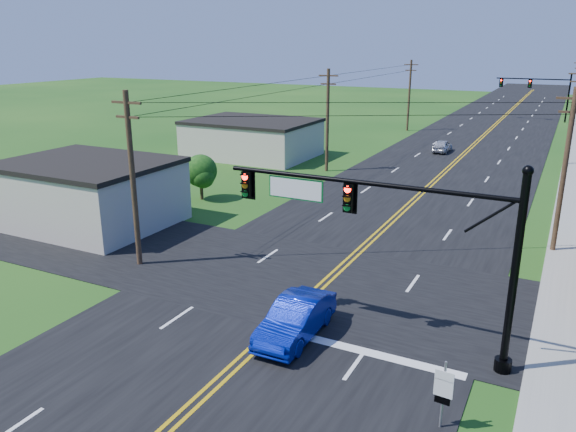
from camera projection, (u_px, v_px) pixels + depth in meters
The scene contains 17 objects.
ground at pixel (161, 430), 16.92m from camera, with size 260.00×260.00×0.00m, color #154213.
road_main at pixel (464, 152), 59.50m from camera, with size 16.00×220.00×0.04m, color black.
road_cross at pixel (320, 283), 27.14m from camera, with size 70.00×10.00×0.04m, color black.
sidewalk at pixel (572, 183), 46.45m from camera, with size 2.00×160.00×0.08m, color gray.
signal_mast_main at pixel (388, 227), 20.45m from camera, with size 11.30×0.60×7.48m.
signal_mast_far at pixel (536, 89), 81.79m from camera, with size 10.98×0.60×7.48m.
cream_bldg_near at pixel (88, 193), 35.57m from camera, with size 10.20×8.20×4.10m.
cream_bldg_far at pixel (252, 138), 56.93m from camera, with size 12.20×9.20×3.70m.
utility_pole_left_a at pixel (133, 177), 28.13m from camera, with size 1.80×0.28×9.00m.
utility_pole_left_b at pixel (328, 119), 49.42m from camera, with size 1.80×0.28×9.00m.
utility_pole_left_c at pixel (409, 94), 72.42m from camera, with size 1.80×0.28×9.00m.
utility_pole_right_a at pixel (565, 168), 30.03m from camera, with size 1.80×0.28×9.00m.
utility_pole_right_b at pixel (573, 114), 52.17m from camera, with size 1.80×0.28×9.00m.
tree_left at pixel (201, 171), 41.06m from camera, with size 2.40×2.40×3.37m.
blue_car at pixel (296, 319), 22.04m from camera, with size 1.64×4.69×1.55m, color #061897.
distant_car at pixel (442, 146), 59.18m from camera, with size 1.53×3.80×1.29m, color #BCBDC2.
route_sign at pixel (443, 390), 16.62m from camera, with size 0.57×0.11×2.29m.
Camera 1 is at (9.86, -10.95, 11.22)m, focal length 35.00 mm.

